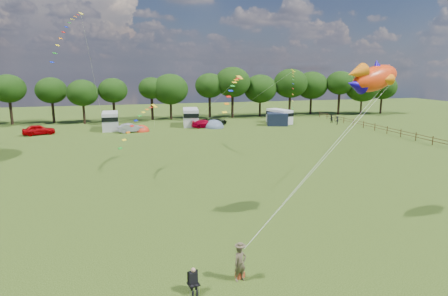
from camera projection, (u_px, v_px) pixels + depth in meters
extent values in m
plane|color=black|center=(259.00, 243.00, 21.61)|extent=(180.00, 180.00, 0.00)
cylinder|color=black|center=(11.00, 113.00, 67.08)|extent=(0.49, 0.49, 4.25)
ellipsoid|color=black|center=(8.00, 89.00, 66.18)|extent=(5.86, 5.86, 4.98)
cylinder|color=black|center=(53.00, 112.00, 69.42)|extent=(0.47, 0.47, 3.90)
ellipsoid|color=black|center=(51.00, 90.00, 68.58)|extent=(5.58, 5.58, 4.74)
cylinder|color=black|center=(84.00, 114.00, 68.00)|extent=(0.44, 0.44, 3.56)
ellipsoid|color=black|center=(82.00, 93.00, 67.20)|extent=(5.56, 5.56, 4.73)
cylinder|color=black|center=(114.00, 112.00, 70.19)|extent=(0.47, 0.47, 3.95)
ellipsoid|color=black|center=(113.00, 90.00, 69.37)|extent=(5.33, 5.33, 4.53)
cylinder|color=black|center=(152.00, 109.00, 73.65)|extent=(0.50, 0.50, 4.33)
ellipsoid|color=black|center=(151.00, 88.00, 72.81)|extent=(4.95, 4.95, 4.21)
cylinder|color=black|center=(171.00, 111.00, 74.23)|extent=(0.43, 0.43, 3.31)
ellipsoid|color=black|center=(170.00, 89.00, 73.34)|extent=(7.03, 7.03, 5.98)
cylinder|color=black|center=(210.00, 107.00, 76.33)|extent=(0.50, 0.50, 4.36)
ellipsoid|color=black|center=(210.00, 86.00, 75.42)|extent=(5.84, 5.84, 4.97)
cylinder|color=black|center=(232.00, 107.00, 76.64)|extent=(0.51, 0.51, 4.55)
ellipsoid|color=black|center=(233.00, 82.00, 75.61)|extent=(7.15, 7.15, 6.08)
cylinder|color=black|center=(260.00, 109.00, 79.01)|extent=(0.42, 0.42, 3.21)
ellipsoid|color=black|center=(260.00, 89.00, 78.14)|extent=(6.90, 6.90, 5.86)
cylinder|color=black|center=(290.00, 106.00, 79.91)|extent=(0.48, 0.48, 4.17)
ellipsoid|color=black|center=(290.00, 83.00, 78.92)|extent=(7.16, 7.16, 6.09)
cylinder|color=black|center=(311.00, 106.00, 83.28)|extent=(0.45, 0.45, 3.66)
ellipsoid|color=black|center=(312.00, 85.00, 82.35)|extent=(7.05, 7.05, 5.99)
cylinder|color=black|center=(339.00, 104.00, 82.17)|extent=(0.52, 0.52, 4.65)
ellipsoid|color=black|center=(340.00, 83.00, 81.22)|extent=(5.96, 5.96, 5.06)
cylinder|color=black|center=(361.00, 107.00, 82.25)|extent=(0.42, 0.42, 3.19)
ellipsoid|color=black|center=(362.00, 87.00, 81.36)|extent=(7.23, 7.23, 6.14)
cylinder|color=black|center=(381.00, 106.00, 83.95)|extent=(0.44, 0.44, 3.52)
ellipsoid|color=black|center=(382.00, 87.00, 83.10)|extent=(6.22, 6.22, 5.28)
cylinder|color=#472D19|center=(433.00, 141.00, 49.37)|extent=(0.12, 0.12, 1.20)
cylinder|color=#472D19|center=(442.00, 140.00, 47.88)|extent=(0.08, 3.00, 0.08)
cylinder|color=#472D19|center=(442.00, 143.00, 47.96)|extent=(0.08, 3.00, 0.08)
cylinder|color=#472D19|center=(416.00, 137.00, 52.20)|extent=(0.12, 0.12, 1.20)
cylinder|color=#472D19|center=(424.00, 136.00, 50.71)|extent=(0.08, 3.00, 0.08)
cylinder|color=#472D19|center=(424.00, 139.00, 50.80)|extent=(0.08, 3.00, 0.08)
cylinder|color=#472D19|center=(401.00, 133.00, 55.04)|extent=(0.12, 0.12, 1.20)
cylinder|color=#472D19|center=(408.00, 132.00, 53.55)|extent=(0.08, 3.00, 0.08)
cylinder|color=#472D19|center=(408.00, 135.00, 53.63)|extent=(0.08, 3.00, 0.08)
cylinder|color=#472D19|center=(387.00, 130.00, 57.88)|extent=(0.12, 0.12, 1.20)
cylinder|color=#472D19|center=(394.00, 129.00, 56.39)|extent=(0.08, 3.00, 0.08)
cylinder|color=#472D19|center=(394.00, 132.00, 56.47)|extent=(0.08, 3.00, 0.08)
cylinder|color=#472D19|center=(375.00, 127.00, 60.71)|extent=(0.12, 0.12, 1.20)
cylinder|color=#472D19|center=(381.00, 126.00, 59.22)|extent=(0.08, 3.00, 0.08)
cylinder|color=#472D19|center=(381.00, 129.00, 59.30)|extent=(0.08, 3.00, 0.08)
cylinder|color=#472D19|center=(364.00, 124.00, 63.55)|extent=(0.12, 0.12, 1.20)
cylinder|color=#472D19|center=(369.00, 124.00, 62.06)|extent=(0.08, 3.00, 0.08)
cylinder|color=#472D19|center=(369.00, 126.00, 62.14)|extent=(0.08, 3.00, 0.08)
cylinder|color=#472D19|center=(353.00, 122.00, 66.39)|extent=(0.12, 0.12, 1.20)
cylinder|color=#472D19|center=(358.00, 121.00, 64.89)|extent=(0.08, 3.00, 0.08)
cylinder|color=#472D19|center=(358.00, 124.00, 64.98)|extent=(0.08, 3.00, 0.08)
cylinder|color=#472D19|center=(344.00, 120.00, 69.22)|extent=(0.12, 0.12, 1.20)
cylinder|color=#472D19|center=(349.00, 119.00, 67.73)|extent=(0.08, 3.00, 0.08)
cylinder|color=#472D19|center=(348.00, 121.00, 67.81)|extent=(0.08, 3.00, 0.08)
cylinder|color=#472D19|center=(335.00, 118.00, 72.06)|extent=(0.12, 0.12, 1.20)
cylinder|color=#472D19|center=(339.00, 117.00, 70.57)|extent=(0.08, 3.00, 0.08)
cylinder|color=#472D19|center=(339.00, 119.00, 70.65)|extent=(0.08, 3.00, 0.08)
cylinder|color=#472D19|center=(327.00, 116.00, 74.89)|extent=(0.12, 0.12, 1.20)
cylinder|color=#472D19|center=(331.00, 115.00, 73.40)|extent=(0.08, 3.00, 0.08)
cylinder|color=#472D19|center=(331.00, 117.00, 73.49)|extent=(0.08, 3.00, 0.08)
cylinder|color=#472D19|center=(320.00, 114.00, 77.73)|extent=(0.12, 0.12, 1.20)
cylinder|color=#472D19|center=(323.00, 113.00, 76.24)|extent=(0.08, 3.00, 0.08)
cylinder|color=#472D19|center=(323.00, 115.00, 76.32)|extent=(0.08, 3.00, 0.08)
imported|color=#AD0105|center=(39.00, 130.00, 56.89)|extent=(5.06, 3.12, 1.57)
imported|color=gray|center=(131.00, 128.00, 59.21)|extent=(4.17, 2.22, 1.40)
imported|color=#A1001A|center=(205.00, 124.00, 63.96)|extent=(4.70, 2.19, 1.38)
imported|color=black|center=(214.00, 121.00, 66.88)|extent=(5.79, 4.31, 1.44)
cube|color=silver|center=(110.00, 121.00, 61.73)|extent=(2.52, 5.78, 2.88)
cube|color=black|center=(110.00, 117.00, 61.60)|extent=(2.57, 5.90, 0.68)
cylinder|color=black|center=(111.00, 129.00, 60.23)|extent=(0.81, 0.31, 0.81)
cylinder|color=black|center=(111.00, 126.00, 63.65)|extent=(0.81, 0.31, 0.81)
cube|color=silver|center=(191.00, 117.00, 66.12)|extent=(3.32, 6.26, 2.99)
cube|color=black|center=(191.00, 114.00, 65.99)|extent=(3.38, 6.39, 0.71)
cylinder|color=black|center=(191.00, 125.00, 64.52)|extent=(0.88, 0.42, 0.84)
cylinder|color=black|center=(190.00, 122.00, 68.17)|extent=(0.88, 0.42, 0.84)
cube|color=silver|center=(279.00, 116.00, 68.91)|extent=(3.51, 5.54, 2.57)
cube|color=black|center=(280.00, 114.00, 68.81)|extent=(3.58, 5.66, 0.61)
cylinder|color=black|center=(285.00, 122.00, 67.74)|extent=(0.77, 0.45, 0.72)
cylinder|color=black|center=(274.00, 120.00, 70.47)|extent=(0.77, 0.45, 0.72)
ellipsoid|color=red|center=(142.00, 131.00, 60.37)|extent=(2.43, 2.80, 2.00)
cylinder|color=red|center=(142.00, 131.00, 60.36)|extent=(2.56, 2.56, 0.08)
ellipsoid|color=#4C5B6E|center=(214.00, 127.00, 64.22)|extent=(3.41, 3.92, 2.66)
cylinder|color=#4C5B6E|center=(214.00, 127.00, 64.22)|extent=(3.58, 3.58, 0.08)
cube|color=#151C31|center=(277.00, 119.00, 66.46)|extent=(4.15, 3.71, 2.18)
imported|color=brown|center=(240.00, 263.00, 17.65)|extent=(0.73, 0.58, 1.77)
cylinder|color=#99999E|center=(190.00, 292.00, 16.53)|extent=(0.02, 0.02, 0.44)
cylinder|color=#99999E|center=(199.00, 291.00, 16.63)|extent=(0.02, 0.02, 0.44)
cylinder|color=#99999E|center=(188.00, 287.00, 16.92)|extent=(0.02, 0.02, 0.44)
cylinder|color=#99999E|center=(197.00, 285.00, 17.03)|extent=(0.02, 0.02, 0.44)
cube|color=black|center=(194.00, 284.00, 16.73)|extent=(0.58, 0.57, 0.05)
cube|color=black|center=(193.00, 276.00, 16.89)|extent=(0.50, 0.14, 0.53)
cube|color=black|center=(193.00, 278.00, 16.71)|extent=(0.40, 0.30, 0.55)
sphere|color=tan|center=(193.00, 270.00, 16.61)|extent=(0.21, 0.21, 0.21)
cube|color=#BA4421|center=(240.00, 275.00, 18.04)|extent=(0.48, 0.41, 0.29)
ellipsoid|color=#F53B0C|center=(375.00, 78.00, 22.70)|extent=(4.04, 2.29, 2.20)
ellipsoid|color=orange|center=(375.00, 81.00, 22.74)|extent=(2.53, 1.40, 1.21)
cone|color=orange|center=(356.00, 73.00, 21.85)|extent=(1.54, 1.26, 1.16)
cone|color=#1100AC|center=(355.00, 85.00, 22.00)|extent=(1.54, 1.26, 1.16)
cone|color=#1100AC|center=(377.00, 66.00, 22.61)|extent=(1.01, 1.15, 0.98)
sphere|color=white|center=(384.00, 75.00, 23.62)|extent=(0.37, 0.37, 0.37)
sphere|color=black|center=(385.00, 75.00, 23.72)|extent=(0.18, 0.18, 0.18)
cube|color=yellow|center=(81.00, 13.00, 42.35)|extent=(0.66, 0.69, 0.33)
cube|color=red|center=(78.00, 15.00, 41.86)|extent=(0.42, 0.51, 0.09)
cube|color=orange|center=(75.00, 17.00, 41.38)|extent=(0.42, 0.51, 0.10)
cube|color=yellow|center=(72.00, 19.00, 40.92)|extent=(0.42, 0.51, 0.11)
cube|color=#198C1E|center=(69.00, 23.00, 40.47)|extent=(0.41, 0.51, 0.12)
cube|color=#0C1EB2|center=(66.00, 27.00, 40.04)|extent=(0.41, 0.51, 0.13)
cube|color=red|center=(63.00, 32.00, 39.62)|extent=(0.41, 0.50, 0.13)
cube|color=orange|center=(60.00, 38.00, 39.23)|extent=(0.40, 0.50, 0.14)
cube|color=yellow|center=(58.00, 45.00, 38.84)|extent=(0.40, 0.50, 0.15)
cube|color=#198C1E|center=(55.00, 53.00, 38.48)|extent=(0.39, 0.50, 0.15)
cube|color=#0C1EB2|center=(52.00, 62.00, 38.13)|extent=(0.39, 0.49, 0.16)
cube|color=yellow|center=(154.00, 106.00, 39.33)|extent=(0.73, 0.75, 0.35)
cube|color=red|center=(151.00, 107.00, 38.82)|extent=(0.48, 0.54, 0.10)
cube|color=orange|center=(147.00, 109.00, 38.33)|extent=(0.47, 0.54, 0.11)
cube|color=yellow|center=(143.00, 112.00, 37.85)|extent=(0.47, 0.54, 0.12)
cube|color=#198C1E|center=(140.00, 116.00, 37.38)|extent=(0.47, 0.54, 0.13)
cube|color=#0C1EB2|center=(136.00, 120.00, 36.94)|extent=(0.47, 0.54, 0.14)
cube|color=red|center=(132.00, 126.00, 36.51)|extent=(0.46, 0.53, 0.14)
cube|color=orange|center=(128.00, 132.00, 36.09)|extent=(0.46, 0.53, 0.15)
cube|color=yellow|center=(124.00, 140.00, 35.70)|extent=(0.45, 0.53, 0.16)
cube|color=#198C1E|center=(120.00, 148.00, 35.32)|extent=(0.45, 0.52, 0.17)
cube|color=yellow|center=(240.00, 77.00, 32.95)|extent=(0.66, 0.64, 0.32)
cube|color=red|center=(238.00, 78.00, 32.37)|extent=(0.50, 0.40, 0.09)
cube|color=orange|center=(236.00, 80.00, 31.80)|extent=(0.50, 0.40, 0.10)
cube|color=yellow|center=(234.00, 82.00, 31.26)|extent=(0.50, 0.39, 0.11)
cube|color=#198C1E|center=(233.00, 86.00, 30.72)|extent=(0.50, 0.39, 0.11)
cube|color=#0C1EB2|center=(231.00, 91.00, 30.21)|extent=(0.49, 0.39, 0.12)
cube|color=red|center=(229.00, 97.00, 29.71)|extent=(0.49, 0.38, 0.13)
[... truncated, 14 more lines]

